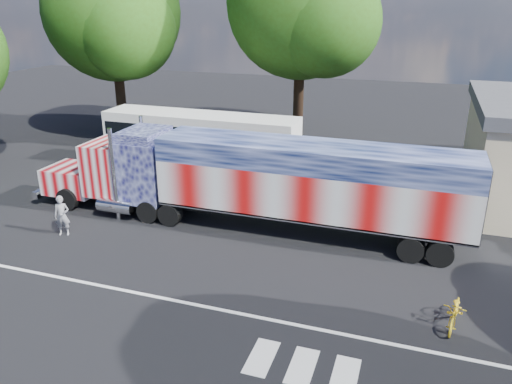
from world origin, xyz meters
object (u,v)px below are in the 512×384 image
(tree_n_mid, at_px, (304,4))
(bicycle, at_px, (455,313))
(semi_truck, at_px, (255,180))
(tree_nw_a, at_px, (114,13))
(coach_bus, at_px, (201,141))
(woman, at_px, (62,216))

(tree_n_mid, bearing_deg, bicycle, -62.71)
(semi_truck, height_order, tree_nw_a, tree_nw_a)
(semi_truck, relative_size, tree_nw_a, 1.52)
(bicycle, bearing_deg, tree_nw_a, 152.96)
(tree_nw_a, bearing_deg, coach_bus, -30.44)
(coach_bus, height_order, bicycle, coach_bus)
(tree_n_mid, bearing_deg, coach_bus, -120.66)
(woman, distance_m, bicycle, 16.03)
(coach_bus, relative_size, woman, 6.53)
(semi_truck, xyz_separation_m, tree_nw_a, (-14.04, 11.55, 6.51))
(semi_truck, distance_m, coach_bus, 8.69)
(coach_bus, bearing_deg, semi_truck, -49.55)
(coach_bus, bearing_deg, bicycle, -39.81)
(bicycle, bearing_deg, woman, -176.05)
(woman, relative_size, tree_n_mid, 0.13)
(woman, bearing_deg, coach_bus, 56.47)
(semi_truck, distance_m, tree_nw_a, 19.31)
(woman, height_order, bicycle, woman)
(coach_bus, height_order, woman, coach_bus)
(woman, height_order, tree_n_mid, tree_n_mid)
(tree_n_mid, distance_m, tree_nw_a, 12.87)
(woman, relative_size, bicycle, 0.95)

